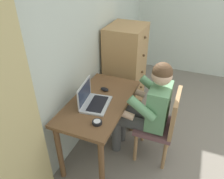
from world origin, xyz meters
The scene contains 9 objects.
wall_back centered at (0.00, 2.20, 1.25)m, with size 4.80×0.05×2.50m, color silver.
curtain_panel centered at (-1.28, 2.13, 1.10)m, with size 0.58×0.03×2.19m, color #CCB77A.
desk centered at (-0.40, 1.84, 0.61)m, with size 1.08×0.57×0.73m.
dresser centered at (0.61, 1.90, 0.62)m, with size 0.59×0.51×1.25m.
chair centered at (-0.22, 1.19, 0.49)m, with size 0.42×0.40×0.87m.
person_seated centered at (-0.22, 1.37, 0.67)m, with size 0.53×0.59×1.19m.
laptop centered at (-0.49, 1.88, 0.79)m, with size 0.37×0.29×0.24m.
computer_mouse centered at (-0.20, 1.87, 0.75)m, with size 0.06×0.10×0.03m, color black.
desk_clock centered at (-0.74, 1.71, 0.75)m, with size 0.09×0.09×0.03m.
Camera 1 is at (-2.09, 1.02, 2.04)m, focal length 34.99 mm.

